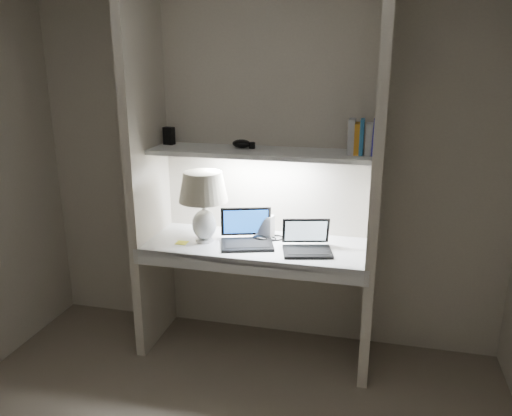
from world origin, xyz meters
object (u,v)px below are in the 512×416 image
(laptop_main, at_px, (247,236))
(book_row, at_px, (365,138))
(table_lamp, at_px, (203,195))
(speaker, at_px, (265,226))
(laptop_netbook, at_px, (307,244))

(laptop_main, relative_size, book_row, 1.90)
(table_lamp, distance_m, speaker, 0.47)
(laptop_main, distance_m, laptop_netbook, 0.40)
(laptop_netbook, bearing_deg, speaker, 134.84)
(laptop_main, distance_m, book_row, 0.96)
(laptop_main, bearing_deg, speaker, 40.58)
(book_row, bearing_deg, laptop_netbook, -153.64)
(book_row, bearing_deg, laptop_main, -170.73)
(table_lamp, bearing_deg, laptop_netbook, -0.76)
(speaker, bearing_deg, book_row, 7.40)
(speaker, bearing_deg, laptop_netbook, -20.79)
(table_lamp, relative_size, speaker, 3.11)
(table_lamp, height_order, book_row, book_row)
(table_lamp, bearing_deg, laptop_main, 5.89)
(laptop_netbook, xyz_separation_m, speaker, (-0.31, 0.19, 0.03))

